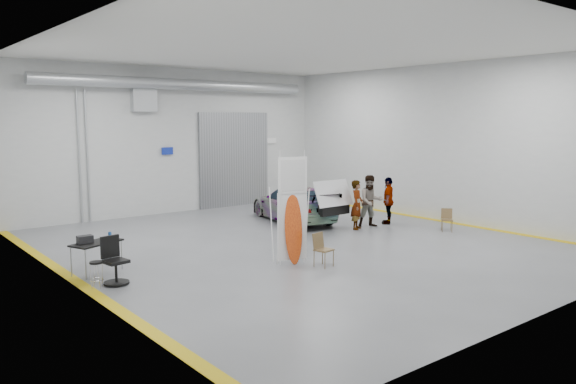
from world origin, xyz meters
TOP-DOWN VIEW (x-y plane):
  - ground at (0.00, 0.00)m, footprint 16.00×16.00m
  - room_shell at (0.24, 2.22)m, footprint 14.02×16.18m
  - sedan_car at (2.40, 3.22)m, footprint 2.99×5.01m
  - person_a at (3.16, 0.58)m, footprint 0.77×0.71m
  - person_b at (3.86, 0.58)m, footprint 1.15×1.05m
  - person_c at (4.82, 0.58)m, footprint 1.08×0.94m
  - surfboard_display at (-1.63, -1.76)m, footprint 0.86×0.38m
  - folding_chair_near at (-1.24, -2.49)m, footprint 0.49×0.51m
  - folding_chair_far at (5.31, -1.69)m, footprint 0.52×0.60m
  - shop_stool at (-6.64, -0.60)m, footprint 0.32×0.32m
  - work_table at (-6.23, 0.68)m, footprint 1.42×1.06m
  - office_chair at (-6.18, -0.54)m, footprint 0.60×0.61m
  - trunk_lid at (2.40, 1.13)m, footprint 1.58×0.96m

SIDE VIEW (x-z plane):
  - ground at x=0.00m, z-range 0.00..0.00m
  - folding_chair_far at x=5.31m, z-range -0.15..0.64m
  - folding_chair_near at x=-1.24m, z-range -0.17..0.73m
  - shop_stool at x=-6.64m, z-range 0.00..0.63m
  - office_chair at x=-6.18m, z-range -0.07..1.06m
  - sedan_car at x=2.40m, z-range 0.00..1.36m
  - work_table at x=-6.23m, z-range 0.28..1.32m
  - person_a at x=3.16m, z-range 0.00..1.76m
  - person_c at x=4.82m, z-range 0.00..1.77m
  - person_b at x=3.86m, z-range 0.00..1.90m
  - surfboard_display at x=-1.63m, z-range -0.29..2.80m
  - trunk_lid at x=2.40m, z-range 1.36..1.40m
  - room_shell at x=0.24m, z-range 1.07..7.08m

